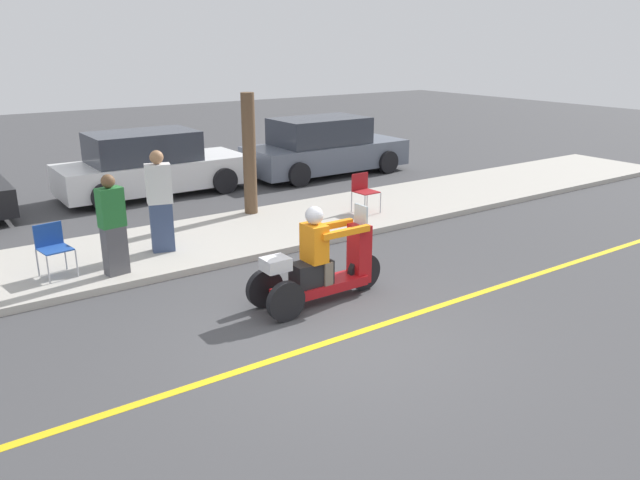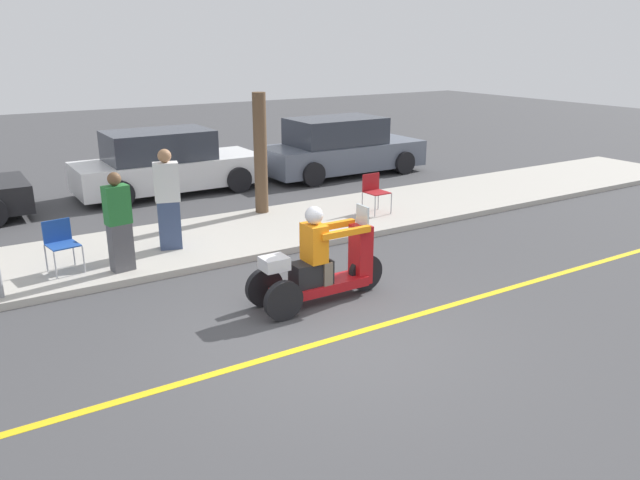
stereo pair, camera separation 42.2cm
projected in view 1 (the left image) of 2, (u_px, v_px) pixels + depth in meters
The scene contains 11 objects.
ground_plane at pixel (339, 339), 8.00m from camera, with size 60.00×60.00×0.00m, color #424244.
lane_stripe at pixel (369, 329), 8.27m from camera, with size 24.00×0.12×0.01m.
sidewalk_strip at pixel (192, 243), 11.58m from camera, with size 28.00×2.80×0.12m.
motorcycle_trike at pixel (320, 267), 9.00m from camera, with size 2.15×0.67×1.45m.
spectator_by_tree at pixel (160, 203), 10.73m from camera, with size 0.47×0.35×1.77m.
spectator_end_of_line at pixel (113, 227), 9.67m from camera, with size 0.41×0.28×1.60m.
folding_chair_set_back at pixel (52, 244), 9.70m from camera, with size 0.52×0.52×0.82m.
folding_chair_curbside at pixel (363, 188), 13.35m from camera, with size 0.48×0.48×0.82m.
parked_car_lot_left at pixel (324, 148), 17.58m from camera, with size 4.68×2.01×1.61m.
parked_car_lot_far at pixel (150, 165), 15.23m from camera, with size 4.54×1.96×1.56m.
tree_trunk at pixel (249, 154), 13.01m from camera, with size 0.28×0.28×2.53m.
Camera 1 is at (-4.33, -5.80, 3.66)m, focal length 35.00 mm.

